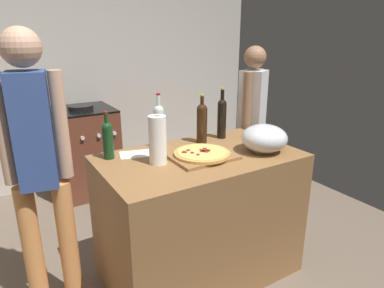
% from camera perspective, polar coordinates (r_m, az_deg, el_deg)
% --- Properties ---
extents(ground_plane, '(4.49, 3.32, 0.02)m').
position_cam_1_polar(ground_plane, '(3.14, -10.27, -14.36)').
color(ground_plane, '#6B5B4C').
extents(kitchen_wall_rear, '(4.49, 0.10, 2.60)m').
position_cam_1_polar(kitchen_wall_rear, '(4.03, -18.92, 12.06)').
color(kitchen_wall_rear, '#BCB7AD').
rests_on(kitchen_wall_rear, ground_plane).
extents(counter, '(1.30, 0.77, 0.90)m').
position_cam_1_polar(counter, '(2.41, 1.27, -12.02)').
color(counter, olive).
rests_on(counter, ground_plane).
extents(cutting_board, '(0.40, 0.32, 0.02)m').
position_cam_1_polar(cutting_board, '(2.17, 1.69, -2.07)').
color(cutting_board, olive).
rests_on(cutting_board, counter).
extents(pizza, '(0.36, 0.36, 0.03)m').
position_cam_1_polar(pizza, '(2.17, 1.68, -1.55)').
color(pizza, tan).
rests_on(pizza, cutting_board).
extents(mixing_bowl, '(0.31, 0.31, 0.19)m').
position_cam_1_polar(mixing_bowl, '(2.31, 12.05, 0.94)').
color(mixing_bowl, '#B2B2B7').
rests_on(mixing_bowl, counter).
extents(paper_towel_roll, '(0.11, 0.11, 0.30)m').
position_cam_1_polar(paper_towel_roll, '(2.05, -5.81, 0.67)').
color(paper_towel_roll, white).
rests_on(paper_towel_roll, counter).
extents(wine_bottle_clear, '(0.07, 0.07, 0.38)m').
position_cam_1_polar(wine_bottle_clear, '(2.56, 5.03, 4.62)').
color(wine_bottle_clear, black).
rests_on(wine_bottle_clear, counter).
extents(wine_bottle_amber, '(0.08, 0.08, 0.35)m').
position_cam_1_polar(wine_bottle_amber, '(2.44, 1.67, 3.80)').
color(wine_bottle_amber, '#331E0F').
rests_on(wine_bottle_amber, counter).
extents(wine_bottle_green, '(0.07, 0.07, 0.38)m').
position_cam_1_polar(wine_bottle_green, '(2.35, -5.55, 3.37)').
color(wine_bottle_green, silver).
rests_on(wine_bottle_green, counter).
extents(wine_bottle_dark, '(0.07, 0.07, 0.31)m').
position_cam_1_polar(wine_bottle_dark, '(2.19, -13.97, 0.92)').
color(wine_bottle_dark, '#143819').
rests_on(wine_bottle_dark, counter).
extents(recipe_sheet, '(0.24, 0.20, 0.00)m').
position_cam_1_polar(recipe_sheet, '(2.27, -9.37, -1.67)').
color(recipe_sheet, white).
rests_on(recipe_sheet, counter).
extents(stove, '(0.63, 0.63, 0.96)m').
position_cam_1_polar(stove, '(3.79, -17.58, -1.11)').
color(stove, brown).
rests_on(stove, ground_plane).
extents(person_in_stripes, '(0.35, 0.23, 1.70)m').
position_cam_1_polar(person_in_stripes, '(2.07, -24.43, -2.95)').
color(person_in_stripes, '#D88C4C').
rests_on(person_in_stripes, ground_plane).
extents(person_in_red, '(0.32, 0.27, 1.56)m').
position_cam_1_polar(person_in_red, '(3.08, 9.93, 3.25)').
color(person_in_red, slate).
rests_on(person_in_red, ground_plane).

